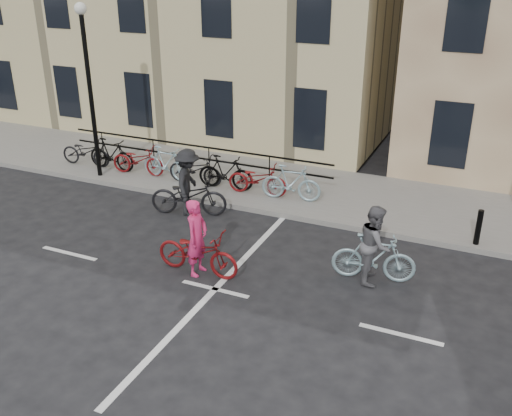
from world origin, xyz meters
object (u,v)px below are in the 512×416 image
at_px(cyclist_grey, 374,251).
at_px(cyclist_dark, 188,189).
at_px(lamp_post, 88,71).
at_px(cyclist_pink, 197,248).

distance_m(cyclist_grey, cyclist_dark, 5.69).
relative_size(lamp_post, cyclist_pink, 2.62).
distance_m(cyclist_pink, cyclist_grey, 3.92).
relative_size(cyclist_grey, cyclist_dark, 0.85).
bearing_deg(cyclist_grey, cyclist_pink, 98.67).
bearing_deg(lamp_post, cyclist_grey, -15.31).
bearing_deg(lamp_post, cyclist_pink, -33.96).
height_order(lamp_post, cyclist_pink, lamp_post).
bearing_deg(cyclist_grey, cyclist_dark, 64.56).
xyz_separation_m(cyclist_pink, cyclist_dark, (-1.82, 2.74, 0.12)).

